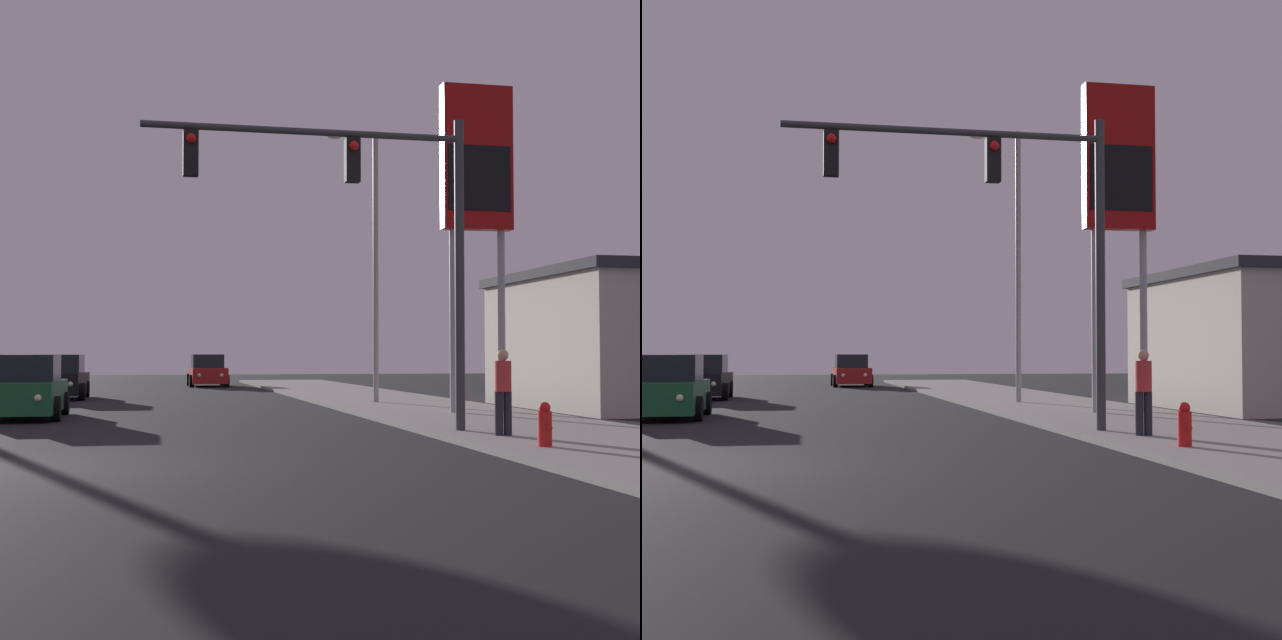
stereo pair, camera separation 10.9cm
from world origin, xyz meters
TOP-DOWN VIEW (x-y plane):
  - ground_plane at (0.00, 0.00)m, footprint 120.00×120.00m
  - sidewalk_right at (9.50, 10.00)m, footprint 5.00×60.00m
  - car_green at (-1.83, 10.83)m, footprint 2.04×4.32m
  - car_black at (-1.86, 21.16)m, footprint 2.04×4.34m
  - car_red at (4.58, 33.30)m, footprint 2.04×4.32m
  - traffic_light_mast at (5.84, 3.69)m, footprint 6.68×0.36m
  - street_lamp at (8.66, 14.60)m, footprint 1.74×0.24m
  - gas_station_sign at (10.22, 9.11)m, footprint 2.00×0.42m
  - fire_hydrant at (7.99, 0.33)m, footprint 0.24×0.34m
  - pedestrian_on_sidewalk at (8.11, 2.41)m, footprint 0.34×0.32m

SIDE VIEW (x-z plane):
  - ground_plane at x=0.00m, z-range 0.00..0.00m
  - sidewalk_right at x=9.50m, z-range 0.00..0.12m
  - fire_hydrant at x=7.99m, z-range 0.11..0.87m
  - car_green at x=-1.83m, z-range -0.08..1.60m
  - car_black at x=-1.86m, z-range -0.08..1.60m
  - car_red at x=4.58m, z-range -0.08..1.60m
  - pedestrian_on_sidewalk at x=8.11m, z-range 0.20..1.87m
  - traffic_light_mast at x=5.84m, z-range 1.44..7.94m
  - street_lamp at x=8.66m, z-range 0.62..9.62m
  - gas_station_sign at x=10.22m, z-range 2.12..11.12m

